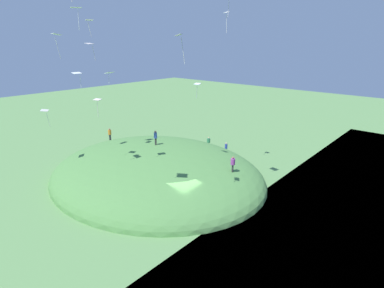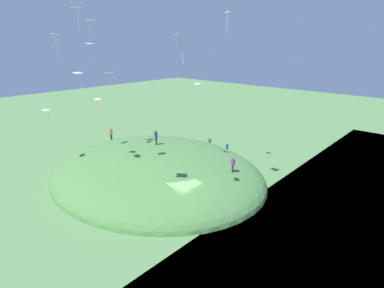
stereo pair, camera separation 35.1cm
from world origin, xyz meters
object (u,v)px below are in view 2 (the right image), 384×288
at_px(person_with_child, 156,136).
at_px(person_watching_kites, 111,133).
at_px(kite_1, 76,9).
at_px(kite_5, 110,73).
at_px(kite_6, 91,45).
at_px(kite_10, 178,39).
at_px(person_on_hilltop, 233,163).
at_px(kite_11, 46,111).
at_px(person_near_shore, 227,147).
at_px(kite_3, 57,36).
at_px(kite_4, 198,85).
at_px(kite_8, 90,22).
at_px(kite_2, 227,15).
at_px(person_walking_path, 210,141).
at_px(kite_12, 98,101).
at_px(kite_7, 78,74).

relative_size(person_with_child, person_watching_kites, 1.06).
relative_size(kite_1, kite_5, 1.29).
distance_m(kite_6, kite_10, 13.09).
bearing_deg(person_on_hilltop, kite_11, -75.97).
height_order(person_near_shore, kite_11, kite_11).
bearing_deg(person_with_child, kite_3, -148.80).
height_order(kite_4, kite_8, kite_8).
distance_m(person_with_child, kite_2, 15.42).
bearing_deg(kite_10, person_watching_kites, -18.45).
relative_size(person_near_shore, kite_6, 1.02).
bearing_deg(kite_4, kite_1, 71.59).
xyz_separation_m(person_near_shore, kite_6, (5.72, 15.93, 13.49)).
bearing_deg(person_walking_path, person_on_hilltop, 38.76).
xyz_separation_m(kite_6, kite_10, (-13.05, 0.86, 0.45)).
relative_size(kite_6, kite_8, 1.13).
relative_size(person_near_shore, kite_1, 1.03).
bearing_deg(kite_1, person_on_hilltop, -127.09).
height_order(kite_1, kite_12, kite_1).
bearing_deg(kite_10, kite_6, -3.78).
bearing_deg(kite_7, kite_4, -144.39).
height_order(kite_5, kite_10, kite_10).
height_order(kite_2, kite_4, kite_2).
relative_size(kite_2, kite_6, 1.22).
distance_m(kite_10, kite_11, 18.35).
xyz_separation_m(kite_6, kite_7, (2.45, 0.38, -2.94)).
distance_m(kite_5, kite_12, 4.89).
relative_size(kite_5, kite_11, 0.71).
bearing_deg(kite_12, person_on_hilltop, -143.05).
distance_m(kite_2, kite_8, 13.48).
bearing_deg(kite_2, person_with_child, 34.51).
distance_m(kite_2, kite_11, 21.27).
distance_m(kite_8, kite_12, 7.29).
height_order(person_walking_path, kite_12, kite_12).
bearing_deg(person_with_child, person_on_hilltop, -55.46).
bearing_deg(kite_4, kite_7, 35.61).
relative_size(kite_2, kite_10, 1.00).
xyz_separation_m(person_on_hilltop, kite_7, (15.03, 7.65, 8.42)).
bearing_deg(kite_3, person_on_hilltop, -128.87).
xyz_separation_m(kite_1, kite_2, (-4.44, -14.08, 0.20)).
bearing_deg(kite_11, kite_5, -113.53).
height_order(kite_10, kite_12, kite_10).
xyz_separation_m(person_on_hilltop, kite_3, (9.62, 11.94, 12.08)).
bearing_deg(kite_5, person_on_hilltop, -160.72).
xyz_separation_m(person_near_shore, kite_2, (-3.15, 5.37, 16.38)).
bearing_deg(kite_8, person_watching_kites, -37.76).
height_order(person_on_hilltop, kite_12, kite_12).
height_order(kite_3, kite_6, kite_3).
height_order(kite_3, kite_8, kite_8).
xyz_separation_m(person_with_child, kite_2, (-6.54, -4.50, 13.22)).
bearing_deg(kite_7, person_with_child, -126.56).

